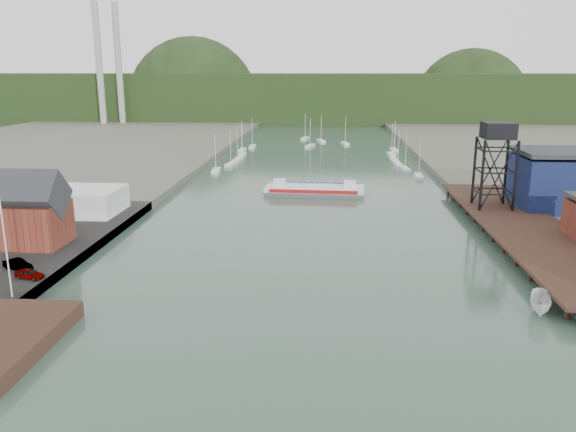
# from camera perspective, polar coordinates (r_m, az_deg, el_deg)

# --- Properties ---
(ground) EXTENTS (600.00, 600.00, 0.00)m
(ground) POSITION_cam_1_polar(r_m,az_deg,el_deg) (56.04, -0.22, -14.60)
(ground) COLOR #2C443A
(ground) RESTS_ON ground
(west_quay) EXTENTS (16.00, 80.00, 1.60)m
(west_quay) POSITION_cam_1_polar(r_m,az_deg,el_deg) (85.74, -26.91, -5.11)
(west_quay) COLOR slate
(west_quay) RESTS_ON ground
(east_pier) EXTENTS (14.00, 70.00, 2.45)m
(east_pier) POSITION_cam_1_polar(r_m,az_deg,el_deg) (102.72, 22.90, -0.97)
(east_pier) COLOR black
(east_pier) RESTS_ON ground
(harbor_building) EXTENTS (12.20, 8.20, 8.90)m
(harbor_building) POSITION_cam_1_polar(r_m,az_deg,el_deg) (93.57, -25.25, 0.01)
(harbor_building) COLOR maroon
(harbor_building) RESTS_ON west_quay
(white_shed) EXTENTS (18.00, 12.00, 4.50)m
(white_shed) POSITION_cam_1_polar(r_m,az_deg,el_deg) (112.23, -21.14, 1.47)
(white_shed) COLOR silver
(white_shed) RESTS_ON west_quay
(flagpole) EXTENTS (0.16, 0.16, 12.00)m
(flagpole) POSITION_cam_1_polar(r_m,az_deg,el_deg) (72.10, -26.74, -2.92)
(flagpole) COLOR silver
(flagpole) RESTS_ON west_quay
(lift_tower) EXTENTS (6.50, 6.50, 16.00)m
(lift_tower) POSITION_cam_1_polar(r_m,az_deg,el_deg) (111.91, 20.54, 7.63)
(lift_tower) COLOR black
(lift_tower) RESTS_ON east_pier
(blue_shed) EXTENTS (20.50, 14.50, 11.30)m
(blue_shed) POSITION_cam_1_polar(r_m,az_deg,el_deg) (119.95, 26.81, 3.23)
(blue_shed) COLOR #0C1734
(blue_shed) RESTS_ON east_land
(marina_sailboats) EXTENTS (57.71, 92.65, 0.90)m
(marina_sailboats) POSITION_cam_1_polar(r_m,az_deg,el_deg) (189.25, 3.02, 6.29)
(marina_sailboats) COLOR silver
(marina_sailboats) RESTS_ON ground
(smokestacks) EXTENTS (11.20, 8.20, 60.00)m
(smokestacks) POSITION_cam_1_polar(r_m,az_deg,el_deg) (302.00, -17.72, 14.35)
(smokestacks) COLOR #9F9F9A
(smokestacks) RESTS_ON ground
(distant_hills) EXTENTS (500.00, 120.00, 80.00)m
(distant_hills) POSITION_cam_1_polar(r_m,az_deg,el_deg) (350.67, 2.95, 11.71)
(distant_hills) COLOR black
(distant_hills) RESTS_ON ground
(chain_ferry) EXTENTS (22.74, 10.07, 3.22)m
(chain_ferry) POSITION_cam_1_polar(r_m,az_deg,el_deg) (128.70, 2.71, 2.67)
(chain_ferry) COLOR #4E4F51
(chain_ferry) RESTS_ON ground
(motorboat) EXTENTS (4.08, 6.49, 2.35)m
(motorboat) POSITION_cam_1_polar(r_m,az_deg,el_deg) (71.86, 24.29, -8.14)
(motorboat) COLOR silver
(motorboat) RESTS_ON ground
(car_west_a) EXTENTS (4.09, 2.41, 1.31)m
(car_west_a) POSITION_cam_1_polar(r_m,az_deg,el_deg) (78.99, -24.78, -5.35)
(car_west_a) COLOR #999999
(car_west_a) RESTS_ON west_quay
(car_west_b) EXTENTS (4.59, 3.17, 1.43)m
(car_west_b) POSITION_cam_1_polar(r_m,az_deg,el_deg) (83.09, -25.77, -4.47)
(car_west_b) COLOR #999999
(car_west_b) RESTS_ON west_quay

